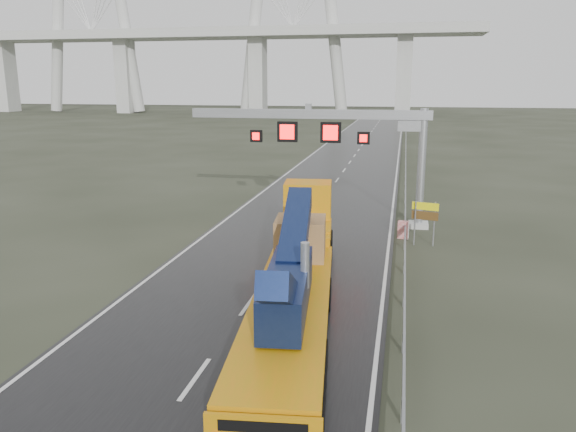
% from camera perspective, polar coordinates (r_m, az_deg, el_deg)
% --- Properties ---
extents(ground, '(400.00, 400.00, 0.00)m').
position_cam_1_polar(ground, '(19.37, -7.25, -13.27)').
color(ground, '#292C1F').
rests_on(ground, ground).
extents(road, '(11.00, 200.00, 0.02)m').
position_cam_1_polar(road, '(57.28, 5.72, 4.63)').
color(road, black).
rests_on(road, ground).
extents(guardrail, '(0.20, 140.00, 1.40)m').
position_cam_1_polar(guardrail, '(47.01, 11.86, 3.35)').
color(guardrail, gray).
rests_on(guardrail, ground).
extents(sign_gantry, '(14.90, 1.20, 7.42)m').
position_cam_1_polar(sign_gantry, '(34.65, 5.54, 8.28)').
color(sign_gantry, silver).
rests_on(sign_gantry, ground).
extents(heavy_haul_truck, '(4.64, 18.68, 4.35)m').
position_cam_1_polar(heavy_haul_truck, '(23.47, 1.06, -3.89)').
color(heavy_haul_truck, orange).
rests_on(heavy_haul_truck, ground).
extents(exit_sign_pair, '(1.40, 0.40, 2.44)m').
position_cam_1_polar(exit_sign_pair, '(31.13, 13.74, 0.10)').
color(exit_sign_pair, '#93969B').
rests_on(exit_sign_pair, ground).
extents(striped_barrier, '(0.64, 0.42, 1.01)m').
position_cam_1_polar(striped_barrier, '(32.59, 11.63, -1.38)').
color(striped_barrier, red).
rests_on(striped_barrier, ground).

